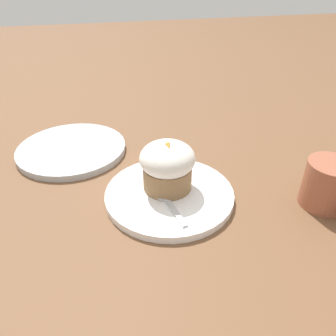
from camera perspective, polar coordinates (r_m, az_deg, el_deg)
name	(u,v)px	position (r m, az deg, el deg)	size (l,w,h in m)	color
ground_plane	(169,197)	(0.63, 0.24, -5.14)	(4.00, 4.00, 0.00)	brown
dessert_plate	(169,194)	(0.62, 0.24, -4.63)	(0.24, 0.24, 0.01)	white
carrot_cake	(168,165)	(0.60, 0.00, 0.47)	(0.10, 0.10, 0.10)	olive
spoon	(166,198)	(0.60, -0.39, -5.28)	(0.12, 0.04, 0.01)	#B7B7BC
coffee_cup	(328,185)	(0.65, 26.09, -2.66)	(0.12, 0.08, 0.09)	#9E563D
side_plate	(72,149)	(0.80, -16.40, 3.17)	(0.25, 0.25, 0.01)	#B2B7BC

